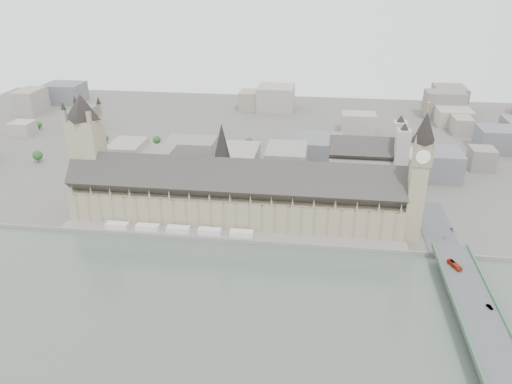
# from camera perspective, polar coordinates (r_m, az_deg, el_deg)

# --- Properties ---
(ground) EXTENTS (900.00, 900.00, 0.00)m
(ground) POSITION_cam_1_polar(r_m,az_deg,el_deg) (394.16, -2.94, -4.65)
(ground) COLOR #595651
(ground) RESTS_ON ground
(embankment_wall) EXTENTS (600.00, 1.50, 3.00)m
(embankment_wall) POSITION_cam_1_polar(r_m,az_deg,el_deg) (380.63, -3.35, -5.54)
(embankment_wall) COLOR slate
(embankment_wall) RESTS_ON ground
(river_terrace) EXTENTS (270.00, 15.00, 2.00)m
(river_terrace) POSITION_cam_1_polar(r_m,az_deg,el_deg) (387.26, -3.14, -5.06)
(river_terrace) COLOR slate
(river_terrace) RESTS_ON ground
(terrace_tents) EXTENTS (118.00, 7.00, 4.00)m
(terrace_tents) POSITION_cam_1_polar(r_m,az_deg,el_deg) (394.90, -8.87, -4.21)
(terrace_tents) COLOR silver
(terrace_tents) RESTS_ON river_terrace
(palace_of_westminster) EXTENTS (265.00, 40.73, 55.44)m
(palace_of_westminster) POSITION_cam_1_polar(r_m,az_deg,el_deg) (401.02, -2.52, -0.45)
(palace_of_westminster) COLOR tan
(palace_of_westminster) RESTS_ON ground
(elizabeth_tower) EXTENTS (17.00, 17.00, 107.50)m
(elizabeth_tower) POSITION_cam_1_polar(r_m,az_deg,el_deg) (378.10, 18.15, 2.52)
(elizabeth_tower) COLOR tan
(elizabeth_tower) RESTS_ON ground
(victoria_tower) EXTENTS (30.00, 30.00, 100.00)m
(victoria_tower) POSITION_cam_1_polar(r_m,az_deg,el_deg) (431.35, -18.69, 4.74)
(victoria_tower) COLOR tan
(victoria_tower) RESTS_ON ground
(central_tower) EXTENTS (13.00, 13.00, 48.00)m
(central_tower) POSITION_cam_1_polar(r_m,az_deg,el_deg) (394.99, -3.89, 4.65)
(central_tower) COLOR #82755A
(central_tower) RESTS_ON ground
(westminster_bridge) EXTENTS (25.00, 325.00, 10.25)m
(westminster_bridge) POSITION_cam_1_polar(r_m,az_deg,el_deg) (327.44, 23.83, -12.76)
(westminster_bridge) COLOR #474749
(westminster_bridge) RESTS_ON ground
(bridge_parapets) EXTENTS (25.00, 235.00, 1.15)m
(bridge_parapets) POSITION_cam_1_polar(r_m,az_deg,el_deg) (291.25, 26.26, -17.08)
(bridge_parapets) COLOR #37654A
(bridge_parapets) RESTS_ON westminster_bridge
(westminster_abbey) EXTENTS (68.00, 36.00, 64.00)m
(westminster_abbey) POSITION_cam_1_polar(r_m,az_deg,el_deg) (466.29, 12.68, 2.96)
(westminster_abbey) COLOR gray
(westminster_abbey) RESTS_ON ground
(city_skyline_inland) EXTENTS (720.00, 360.00, 38.00)m
(city_skyline_inland) POSITION_cam_1_polar(r_m,az_deg,el_deg) (611.45, 1.12, 8.15)
(city_skyline_inland) COLOR gray
(city_skyline_inland) RESTS_ON ground
(park_trees) EXTENTS (110.00, 30.00, 15.00)m
(park_trees) POSITION_cam_1_polar(r_m,az_deg,el_deg) (445.02, -2.87, 0.03)
(park_trees) COLOR #174117
(park_trees) RESTS_ON ground
(red_bus_north) EXTENTS (7.82, 12.43, 3.44)m
(red_bus_north) POSITION_cam_1_polar(r_m,az_deg,el_deg) (356.69, 21.75, -7.76)
(red_bus_north) COLOR #B72E14
(red_bus_north) RESTS_ON westminster_bridge
(car_silver) EXTENTS (3.40, 4.93, 1.54)m
(car_silver) POSITION_cam_1_polar(r_m,az_deg,el_deg) (327.11, 25.14, -11.79)
(car_silver) COLOR gray
(car_silver) RESTS_ON westminster_bridge
(car_approach) EXTENTS (2.20, 5.23, 1.51)m
(car_approach) POSITION_cam_1_polar(r_m,az_deg,el_deg) (403.02, 21.50, -4.02)
(car_approach) COLOR gray
(car_approach) RESTS_ON westminster_bridge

